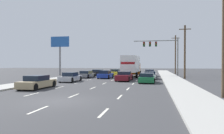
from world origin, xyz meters
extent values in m
plane|color=#3D3D3F|center=(0.00, 25.00, 0.00)|extent=(140.00, 140.00, 0.00)
cube|color=#B2AFA8|center=(8.45, 20.00, 0.07)|extent=(3.00, 80.00, 0.14)
cube|color=#B2AFA8|center=(-8.45, 20.00, 0.07)|extent=(3.00, 80.00, 0.14)
cube|color=silver|center=(-3.40, 2.43, 0.00)|extent=(0.14, 2.00, 0.01)
cube|color=silver|center=(-3.40, 7.43, 0.00)|extent=(0.14, 2.00, 0.01)
cube|color=silver|center=(-3.40, 12.43, 0.00)|extent=(0.14, 2.00, 0.01)
cube|color=silver|center=(-3.40, 17.43, 0.00)|extent=(0.14, 2.00, 0.01)
cube|color=silver|center=(-3.40, 22.43, 0.00)|extent=(0.14, 2.00, 0.01)
cube|color=silver|center=(-3.40, 27.43, 0.00)|extent=(0.14, 2.00, 0.01)
cube|color=silver|center=(-3.40, 32.43, 0.00)|extent=(0.14, 2.00, 0.01)
cube|color=silver|center=(-3.40, 37.43, 0.00)|extent=(0.14, 2.00, 0.01)
cube|color=silver|center=(-3.40, 42.43, 0.00)|extent=(0.14, 2.00, 0.01)
cube|color=silver|center=(-3.40, 47.43, 0.00)|extent=(0.14, 2.00, 0.01)
cube|color=silver|center=(-3.40, 52.43, 0.00)|extent=(0.14, 2.00, 0.01)
cube|color=silver|center=(0.00, -2.57, 0.00)|extent=(0.14, 2.00, 0.01)
cube|color=silver|center=(0.00, 2.43, 0.00)|extent=(0.14, 2.00, 0.01)
cube|color=silver|center=(0.00, 7.43, 0.00)|extent=(0.14, 2.00, 0.01)
cube|color=silver|center=(0.00, 12.43, 0.00)|extent=(0.14, 2.00, 0.01)
cube|color=silver|center=(0.00, 17.43, 0.00)|extent=(0.14, 2.00, 0.01)
cube|color=silver|center=(0.00, 22.43, 0.00)|extent=(0.14, 2.00, 0.01)
cube|color=silver|center=(0.00, 27.43, 0.00)|extent=(0.14, 2.00, 0.01)
cube|color=silver|center=(0.00, 32.43, 0.00)|extent=(0.14, 2.00, 0.01)
cube|color=silver|center=(0.00, 37.43, 0.00)|extent=(0.14, 2.00, 0.01)
cube|color=silver|center=(0.00, 42.43, 0.00)|extent=(0.14, 2.00, 0.01)
cube|color=silver|center=(0.00, 47.43, 0.00)|extent=(0.14, 2.00, 0.01)
cube|color=silver|center=(0.00, 52.43, 0.00)|extent=(0.14, 2.00, 0.01)
cube|color=silver|center=(3.40, -2.57, 0.00)|extent=(0.14, 2.00, 0.01)
cube|color=silver|center=(3.40, 2.43, 0.00)|extent=(0.14, 2.00, 0.01)
cube|color=silver|center=(3.40, 7.43, 0.00)|extent=(0.14, 2.00, 0.01)
cube|color=silver|center=(3.40, 12.43, 0.00)|extent=(0.14, 2.00, 0.01)
cube|color=silver|center=(3.40, 17.43, 0.00)|extent=(0.14, 2.00, 0.01)
cube|color=silver|center=(3.40, 22.43, 0.00)|extent=(0.14, 2.00, 0.01)
cube|color=silver|center=(3.40, 27.43, 0.00)|extent=(0.14, 2.00, 0.01)
cube|color=silver|center=(3.40, 32.43, 0.00)|extent=(0.14, 2.00, 0.01)
cube|color=silver|center=(3.40, 37.43, 0.00)|extent=(0.14, 2.00, 0.01)
cube|color=silver|center=(3.40, 42.43, 0.00)|extent=(0.14, 2.00, 0.01)
cube|color=silver|center=(3.40, 47.43, 0.00)|extent=(0.14, 2.00, 0.01)
cube|color=silver|center=(3.40, 52.43, 0.00)|extent=(0.14, 2.00, 0.01)
cube|color=black|center=(-4.99, 28.55, 0.46)|extent=(1.93, 4.27, 0.63)
cube|color=#192333|center=(-4.99, 28.38, 0.98)|extent=(1.67, 2.10, 0.42)
cylinder|color=black|center=(-5.83, 30.14, 0.32)|extent=(0.23, 0.64, 0.64)
cylinder|color=black|center=(-4.09, 30.11, 0.32)|extent=(0.23, 0.64, 0.64)
cylinder|color=black|center=(-5.89, 26.99, 0.32)|extent=(0.23, 0.64, 0.64)
cylinder|color=black|center=(-4.14, 26.97, 0.32)|extent=(0.23, 0.64, 0.64)
cube|color=slate|center=(-5.33, 22.24, 0.42)|extent=(1.86, 4.59, 0.56)
cube|color=#192333|center=(-5.33, 21.99, 0.93)|extent=(1.58, 2.18, 0.45)
cylinder|color=black|center=(-6.08, 23.99, 0.32)|extent=(0.24, 0.65, 0.64)
cylinder|color=black|center=(-4.47, 23.94, 0.32)|extent=(0.24, 0.65, 0.64)
cylinder|color=black|center=(-6.18, 20.55, 0.32)|extent=(0.24, 0.65, 0.64)
cylinder|color=black|center=(-4.58, 20.50, 0.32)|extent=(0.24, 0.65, 0.64)
cube|color=#B7BABF|center=(-4.94, 14.12, 0.43)|extent=(1.79, 4.15, 0.58)
cube|color=#192333|center=(-4.94, 14.08, 0.97)|extent=(1.55, 1.87, 0.50)
cylinder|color=black|center=(-5.73, 15.65, 0.32)|extent=(0.23, 0.64, 0.64)
cylinder|color=black|center=(-4.11, 15.63, 0.32)|extent=(0.23, 0.64, 0.64)
cylinder|color=black|center=(-5.76, 12.62, 0.32)|extent=(0.23, 0.64, 0.64)
cylinder|color=black|center=(-4.15, 12.60, 0.32)|extent=(0.23, 0.64, 0.64)
cube|color=tan|center=(-5.08, 6.17, 0.45)|extent=(1.84, 4.48, 0.62)
cube|color=#192333|center=(-5.09, 6.07, 1.00)|extent=(1.57, 2.15, 0.48)
cylinder|color=black|center=(-5.85, 7.86, 0.32)|extent=(0.24, 0.65, 0.64)
cylinder|color=black|center=(-4.24, 7.82, 0.32)|extent=(0.24, 0.65, 0.64)
cylinder|color=black|center=(-5.93, 4.52, 0.32)|extent=(0.24, 0.65, 0.64)
cylinder|color=black|center=(-4.32, 4.48, 0.32)|extent=(0.24, 0.65, 0.64)
cube|color=yellow|center=(-1.45, 27.99, 0.48)|extent=(1.82, 4.15, 0.68)
cube|color=#192333|center=(-1.45, 28.06, 1.05)|extent=(1.58, 2.05, 0.47)
cylinder|color=black|center=(-2.25, 29.51, 0.32)|extent=(0.23, 0.64, 0.64)
cylinder|color=black|center=(-0.61, 29.49, 0.32)|extent=(0.23, 0.64, 0.64)
cylinder|color=black|center=(-2.30, 26.49, 0.32)|extent=(0.23, 0.64, 0.64)
cylinder|color=black|center=(-0.65, 26.47, 0.32)|extent=(0.23, 0.64, 0.64)
cube|color=#1E389E|center=(-1.88, 21.43, 0.45)|extent=(1.89, 4.17, 0.62)
cube|color=#192333|center=(-1.89, 21.16, 1.02)|extent=(1.61, 2.11, 0.52)
cylinder|color=black|center=(-2.66, 22.97, 0.32)|extent=(0.24, 0.65, 0.64)
cylinder|color=black|center=(-1.02, 22.92, 0.32)|extent=(0.24, 0.65, 0.64)
cylinder|color=black|center=(-2.75, 19.95, 0.32)|extent=(0.24, 0.65, 0.64)
cylinder|color=black|center=(-1.11, 19.90, 0.32)|extent=(0.24, 0.65, 0.64)
cube|color=white|center=(1.89, 24.05, 2.30)|extent=(2.63, 6.83, 2.69)
cube|color=red|center=(1.81, 20.69, 2.43)|extent=(2.21, 0.10, 0.36)
cube|color=orange|center=(2.01, 28.44, 1.35)|extent=(2.41, 2.06, 2.09)
cylinder|color=black|center=(0.83, 28.47, 0.48)|extent=(0.32, 0.97, 0.96)
cylinder|color=black|center=(3.18, 28.41, 0.48)|extent=(0.32, 0.97, 0.96)
cylinder|color=black|center=(0.68, 22.73, 0.48)|extent=(0.32, 0.97, 0.96)
cylinder|color=black|center=(3.03, 22.67, 0.48)|extent=(0.32, 0.97, 0.96)
cube|color=maroon|center=(1.76, 16.94, 0.49)|extent=(1.92, 4.64, 0.69)
cube|color=#192333|center=(1.76, 17.00, 1.04)|extent=(1.63, 2.10, 0.42)
cylinder|color=black|center=(0.98, 18.71, 0.32)|extent=(0.24, 0.65, 0.64)
cylinder|color=black|center=(2.64, 18.66, 0.32)|extent=(0.24, 0.65, 0.64)
cylinder|color=black|center=(0.88, 15.22, 0.32)|extent=(0.24, 0.65, 0.64)
cylinder|color=black|center=(2.54, 15.17, 0.32)|extent=(0.24, 0.65, 0.64)
cube|color=#141E4C|center=(5.01, 28.23, 0.48)|extent=(1.81, 4.33, 0.69)
cube|color=#192333|center=(5.01, 28.13, 1.04)|extent=(1.57, 2.14, 0.43)
cylinder|color=black|center=(4.22, 29.85, 0.32)|extent=(0.23, 0.64, 0.64)
cylinder|color=black|center=(5.85, 29.82, 0.32)|extent=(0.23, 0.64, 0.64)
cylinder|color=black|center=(4.17, 26.64, 0.32)|extent=(0.23, 0.64, 0.64)
cylinder|color=black|center=(5.80, 26.62, 0.32)|extent=(0.23, 0.64, 0.64)
cube|color=white|center=(5.22, 21.16, 0.42)|extent=(1.85, 4.27, 0.57)
cube|color=#192333|center=(5.21, 20.83, 0.95)|extent=(1.59, 1.93, 0.49)
cylinder|color=black|center=(4.42, 22.74, 0.32)|extent=(0.23, 0.64, 0.64)
cylinder|color=black|center=(6.07, 22.72, 0.32)|extent=(0.23, 0.64, 0.64)
cylinder|color=black|center=(4.36, 19.60, 0.32)|extent=(0.23, 0.64, 0.64)
cylinder|color=black|center=(6.02, 19.57, 0.32)|extent=(0.23, 0.64, 0.64)
cube|color=#196B38|center=(4.94, 14.52, 0.44)|extent=(1.92, 4.31, 0.60)
cube|color=#192333|center=(4.93, 14.27, 0.97)|extent=(1.65, 2.22, 0.46)
cylinder|color=black|center=(4.13, 16.12, 0.32)|extent=(0.24, 0.65, 0.64)
cylinder|color=black|center=(5.82, 16.08, 0.32)|extent=(0.24, 0.65, 0.64)
cylinder|color=black|center=(4.05, 12.95, 0.32)|extent=(0.24, 0.65, 0.64)
cylinder|color=black|center=(5.74, 12.91, 0.32)|extent=(0.24, 0.65, 0.64)
cylinder|color=#595B56|center=(10.37, 31.76, 3.74)|extent=(0.20, 0.20, 7.49)
cylinder|color=#595B56|center=(6.06, 31.76, 6.91)|extent=(8.63, 0.14, 0.14)
cube|color=black|center=(6.16, 31.76, 6.26)|extent=(0.40, 0.56, 0.95)
sphere|color=red|center=(6.16, 31.45, 6.56)|extent=(0.20, 0.20, 0.20)
sphere|color=orange|center=(6.16, 31.45, 6.26)|extent=(0.20, 0.20, 0.20)
sphere|color=green|center=(6.16, 31.45, 5.96)|extent=(0.20, 0.20, 0.20)
cube|color=black|center=(4.98, 31.76, 6.26)|extent=(0.40, 0.56, 0.95)
sphere|color=red|center=(4.98, 31.45, 6.56)|extent=(0.20, 0.20, 0.20)
sphere|color=orange|center=(4.98, 31.45, 6.26)|extent=(0.20, 0.20, 0.20)
sphere|color=green|center=(4.98, 31.45, 5.96)|extent=(0.20, 0.20, 0.20)
cube|color=black|center=(3.79, 31.76, 6.26)|extent=(0.40, 0.56, 0.95)
sphere|color=red|center=(3.79, 31.45, 6.56)|extent=(0.20, 0.20, 0.20)
sphere|color=orange|center=(3.79, 31.45, 6.26)|extent=(0.20, 0.20, 0.20)
sphere|color=green|center=(3.79, 31.45, 5.96)|extent=(0.20, 0.20, 0.20)
cylinder|color=brown|center=(10.48, 3.43, 5.20)|extent=(0.28, 0.28, 10.40)
cylinder|color=brown|center=(10.47, 22.58, 4.14)|extent=(0.28, 0.28, 8.28)
cube|color=brown|center=(10.47, 22.58, 7.68)|extent=(1.80, 0.12, 0.12)
cylinder|color=brown|center=(10.56, 38.55, 4.37)|extent=(0.28, 0.28, 8.74)
cube|color=brown|center=(10.56, 38.55, 8.14)|extent=(1.80, 0.12, 0.12)
cylinder|color=slate|center=(-12.90, 28.48, 2.87)|extent=(0.36, 0.36, 5.73)
cube|color=#2659A5|center=(-12.90, 28.48, 6.77)|extent=(3.86, 0.20, 2.07)
camera|label=1|loc=(5.75, -12.65, 2.35)|focal=34.86mm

